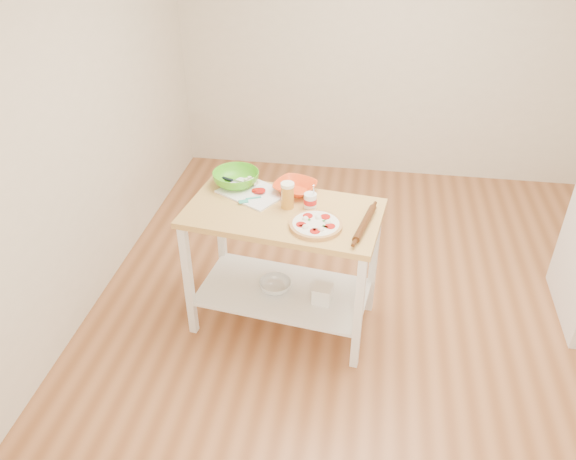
% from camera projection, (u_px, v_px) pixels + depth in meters
% --- Properties ---
extents(room_shell, '(4.04, 4.54, 2.74)m').
position_uv_depth(room_shell, '(389.00, 139.00, 3.28)').
color(room_shell, '#A1643B').
rests_on(room_shell, ground).
extents(prep_island, '(1.28, 0.81, 0.90)m').
position_uv_depth(prep_island, '(283.00, 244.00, 3.61)').
color(prep_island, tan).
rests_on(prep_island, ground).
extents(pizza, '(0.32, 0.32, 0.05)m').
position_uv_depth(pizza, '(316.00, 225.00, 3.31)').
color(pizza, tan).
rests_on(pizza, prep_island).
extents(cutting_board, '(0.50, 0.46, 0.04)m').
position_uv_depth(cutting_board, '(253.00, 192.00, 3.66)').
color(cutting_board, white).
rests_on(cutting_board, prep_island).
extents(spatula, '(0.14, 0.11, 0.01)m').
position_uv_depth(spatula, '(249.00, 200.00, 3.56)').
color(spatula, teal).
rests_on(spatula, cutting_board).
extents(knife, '(0.27, 0.10, 0.01)m').
position_uv_depth(knife, '(232.00, 180.00, 3.77)').
color(knife, silver).
rests_on(knife, cutting_board).
extents(orange_bowl, '(0.34, 0.34, 0.07)m').
position_uv_depth(orange_bowl, '(295.00, 188.00, 3.65)').
color(orange_bowl, '#EC4515').
rests_on(orange_bowl, prep_island).
extents(green_bowl, '(0.42, 0.42, 0.10)m').
position_uv_depth(green_bowl, '(236.00, 179.00, 3.72)').
color(green_bowl, '#4CB81C').
rests_on(green_bowl, prep_island).
extents(beer_pint, '(0.08, 0.08, 0.17)m').
position_uv_depth(beer_pint, '(287.00, 195.00, 3.47)').
color(beer_pint, '#C0812B').
rests_on(beer_pint, prep_island).
extents(yogurt_tub, '(0.08, 0.08, 0.17)m').
position_uv_depth(yogurt_tub, '(310.00, 201.00, 3.48)').
color(yogurt_tub, white).
rests_on(yogurt_tub, prep_island).
extents(rolling_pin, '(0.13, 0.38, 0.04)m').
position_uv_depth(rolling_pin, '(365.00, 223.00, 3.31)').
color(rolling_pin, '#4E2911').
rests_on(rolling_pin, prep_island).
extents(shelf_glass_bowl, '(0.25, 0.25, 0.07)m').
position_uv_depth(shelf_glass_bowl, '(275.00, 286.00, 3.82)').
color(shelf_glass_bowl, silver).
rests_on(shelf_glass_bowl, prep_island).
extents(shelf_bin, '(0.14, 0.14, 0.12)m').
position_uv_depth(shelf_bin, '(322.00, 294.00, 3.70)').
color(shelf_bin, white).
rests_on(shelf_bin, prep_island).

